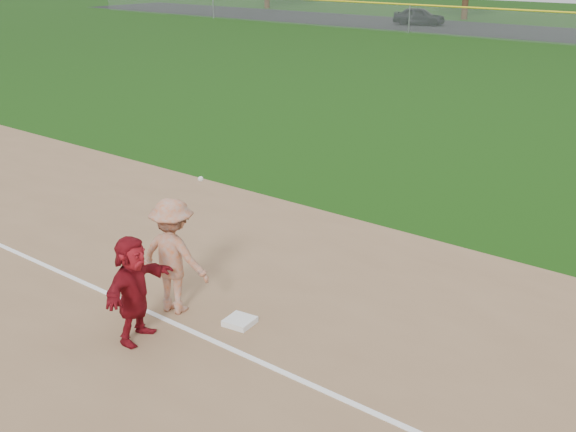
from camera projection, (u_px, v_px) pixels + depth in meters
The scene contains 6 objects.
ground at pixel (230, 315), 11.79m from camera, with size 160.00×160.00×0.00m, color #163F0C.
foul_line at pixel (195, 332), 11.20m from camera, with size 60.00×0.10×0.01m, color white.
first_base at pixel (240, 321), 11.44m from camera, with size 0.43×0.43×0.10m, color white.
base_runner at pixel (133, 289), 10.75m from camera, with size 1.55×0.50×1.68m, color maroon.
car_left at pixel (419, 16), 58.08m from camera, with size 1.66×4.12×1.40m, color black.
first_base_play at pixel (173, 256), 11.60m from camera, with size 1.36×0.94×2.33m.
Camera 1 is at (7.37, -7.55, 5.58)m, focal length 45.00 mm.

